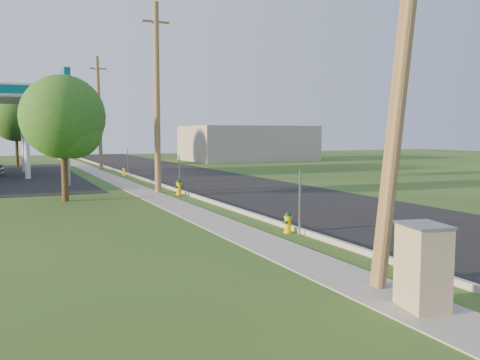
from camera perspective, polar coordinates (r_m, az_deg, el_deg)
name	(u,v)px	position (r m, az deg, el deg)	size (l,w,h in m)	color
ground_plane	(387,270)	(12.21, 16.14, -9.69)	(140.00, 140.00, 0.00)	#274916
road	(313,204)	(22.74, 8.23, -2.64)	(8.00, 120.00, 0.02)	black
curb	(231,208)	(20.84, -1.05, -3.12)	(0.15, 120.00, 0.15)	#ABA89D
sidewalk	(190,212)	(20.22, -5.61, -3.58)	(1.50, 120.00, 0.03)	gray
utility_pole_near	(404,47)	(10.80, 17.89, 14.07)	(1.40, 0.32, 9.48)	brown
utility_pole_mid	(157,98)	(26.93, -9.32, 9.10)	(1.40, 0.32, 9.80)	brown
utility_pole_far	(99,113)	(44.50, -15.54, 7.22)	(1.40, 0.32, 9.50)	brown
sign_post_near	(300,203)	(15.49, 6.74, -2.60)	(0.05, 0.04, 2.00)	gray
sign_post_mid	(179,175)	(26.23, -6.82, 0.59)	(0.05, 0.04, 2.00)	gray
sign_post_far	(128,163)	(38.01, -12.49, 1.92)	(0.05, 0.04, 2.00)	gray
price_pylon	(66,94)	(31.65, -18.96, 9.17)	(0.34, 2.04, 6.85)	gray
distant_building	(248,143)	(59.75, 0.85, 4.16)	(14.00, 10.00, 4.00)	gray
tree_verge	(65,120)	(24.52, -19.01, 6.36)	(3.80, 3.80, 5.77)	#3A2716
tree_lot	(17,119)	(52.36, -23.77, 6.31)	(4.61, 4.61, 6.99)	#3A2716
hydrant_near	(288,222)	(15.99, 5.41, -4.75)	(0.35, 0.32, 0.69)	#F7C300
hydrant_mid	(179,187)	(25.84, -6.87, -0.80)	(0.43, 0.38, 0.83)	#E6B206
hydrant_far	(124,171)	(38.72, -12.86, 0.99)	(0.35, 0.31, 0.68)	yellow
utility_cabinet	(423,267)	(9.57, 19.84, -9.17)	(0.85, 1.02, 1.54)	tan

